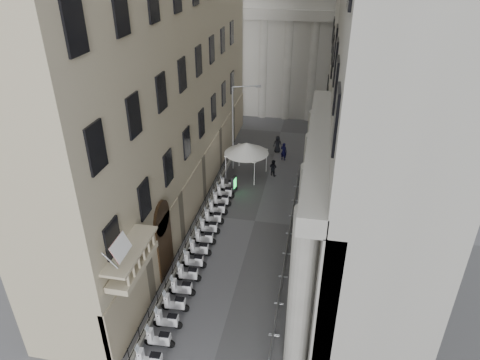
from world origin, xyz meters
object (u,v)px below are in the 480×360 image
object	(u,v)px
pedestrian_a	(284,151)
pedestrian_b	(273,168)
security_tent	(244,146)
info_kiosk	(234,185)
street_lamp	(236,121)

from	to	relation	value
pedestrian_a	pedestrian_b	size ratio (longest dim) A/B	1.15
security_tent	info_kiosk	xyz separation A→B (m)	(-0.18, -3.94, -2.03)
pedestrian_a	street_lamp	bearing A→B (deg)	54.38
security_tent	info_kiosk	distance (m)	4.43
security_tent	pedestrian_a	distance (m)	5.41
street_lamp	pedestrian_b	xyz separation A→B (m)	(3.77, -0.80, -4.18)
pedestrian_a	pedestrian_b	distance (m)	3.65
security_tent	street_lamp	xyz separation A→B (m)	(-0.92, 0.86, 2.14)
info_kiosk	pedestrian_a	world-z (taller)	pedestrian_a
pedestrian_a	pedestrian_b	world-z (taller)	pedestrian_a
street_lamp	pedestrian_b	world-z (taller)	street_lamp
info_kiosk	pedestrian_a	xyz separation A→B (m)	(3.68, 7.59, 0.12)
info_kiosk	pedestrian_b	xyz separation A→B (m)	(3.04, 3.99, -0.01)
info_kiosk	pedestrian_a	bearing A→B (deg)	73.77
security_tent	pedestrian_b	bearing A→B (deg)	1.17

